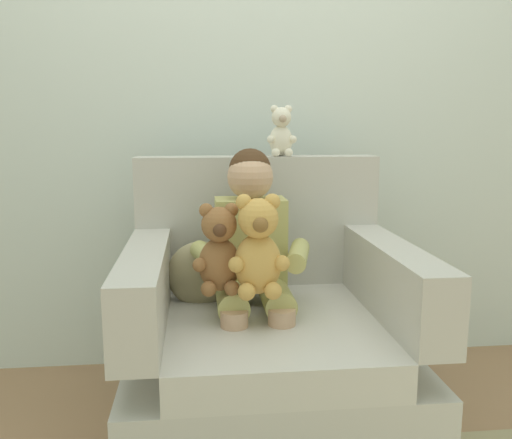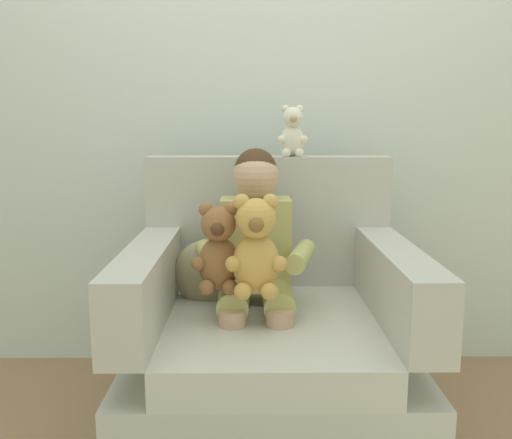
{
  "view_description": "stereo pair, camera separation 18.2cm",
  "coord_description": "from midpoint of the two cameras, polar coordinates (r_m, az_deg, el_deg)",
  "views": [
    {
      "loc": [
        -0.25,
        -1.83,
        1.14
      ],
      "look_at": [
        -0.05,
        -0.05,
        0.83
      ],
      "focal_mm": 37.99,
      "sensor_mm": 36.0,
      "label": 1
    },
    {
      "loc": [
        -0.07,
        -1.84,
        1.14
      ],
      "look_at": [
        -0.05,
        -0.05,
        0.83
      ],
      "focal_mm": 37.99,
      "sensor_mm": 36.0,
      "label": 2
    }
  ],
  "objects": [
    {
      "name": "ground_plane",
      "position": [
        2.17,
        4.1,
        -21.77
      ],
      "size": [
        8.0,
        8.0,
        0.0
      ],
      "primitive_type": "plane",
      "color": "#936D4C"
    },
    {
      "name": "back_wall",
      "position": [
        2.58,
        3.16,
        13.53
      ],
      "size": [
        6.0,
        0.1,
        2.6
      ],
      "primitive_type": "cube",
      "color": "silver",
      "rests_on": "ground"
    },
    {
      "name": "armchair",
      "position": [
        2.05,
        4.13,
        -13.26
      ],
      "size": [
        1.0,
        0.94,
        1.01
      ],
      "color": "#BCB7AD",
      "rests_on": "ground"
    },
    {
      "name": "seated_child",
      "position": [
        1.97,
        2.62,
        -3.36
      ],
      "size": [
        0.45,
        0.39,
        0.82
      ],
      "rotation": [
        0.0,
        0.0,
        0.06
      ],
      "color": "tan",
      "rests_on": "armchair"
    },
    {
      "name": "plush_brown",
      "position": [
        1.81,
        -1.09,
        -3.29
      ],
      "size": [
        0.18,
        0.15,
        0.3
      ],
      "rotation": [
        0.0,
        0.0,
        -0.22
      ],
      "color": "brown",
      "rests_on": "armchair"
    },
    {
      "name": "plush_honey",
      "position": [
        1.77,
        2.95,
        -3.12
      ],
      "size": [
        0.2,
        0.16,
        0.34
      ],
      "rotation": [
        0.0,
        0.0,
        -0.3
      ],
      "color": "gold",
      "rests_on": "armchair"
    },
    {
      "name": "plush_cream_on_backrest",
      "position": [
        2.24,
        6.22,
        9.07
      ],
      "size": [
        0.12,
        0.1,
        0.21
      ],
      "rotation": [
        0.0,
        0.0,
        -0.27
      ],
      "color": "silver",
      "rests_on": "armchair"
    },
    {
      "name": "throw_pillow",
      "position": [
        2.09,
        -2.66,
        -5.7
      ],
      "size": [
        0.27,
        0.13,
        0.26
      ],
      "primitive_type": "ellipsoid",
      "rotation": [
        0.0,
        0.0,
        -0.05
      ],
      "color": "#998C66",
      "rests_on": "armchair"
    }
  ]
}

